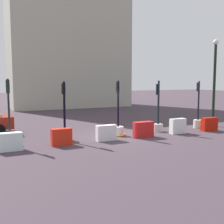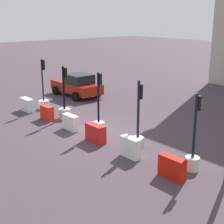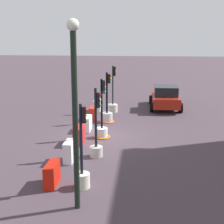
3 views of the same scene
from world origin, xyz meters
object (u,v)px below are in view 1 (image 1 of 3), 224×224
object	(u,v)px
construction_barrier_3	(143,129)
street_lamp_post	(215,76)
construction_barrier_1	(61,137)
construction_barrier_5	(209,124)
construction_barrier_2	(106,133)
traffic_light_2	(118,127)
traffic_light_1	(65,131)
traffic_light_4	(198,119)
traffic_light_0	(10,134)
construction_barrier_0	(9,142)
construction_barrier_4	(178,126)
traffic_light_3	(158,120)

from	to	relation	value
construction_barrier_3	street_lamp_post	size ratio (longest dim) A/B	0.19
construction_barrier_3	street_lamp_post	world-z (taller)	street_lamp_post
construction_barrier_1	construction_barrier_5	xyz separation A→B (m)	(9.33, -0.08, 0.00)
construction_barrier_2	construction_barrier_3	size ratio (longest dim) A/B	0.96
traffic_light_2	traffic_light_1	bearing A→B (deg)	-178.55
construction_barrier_2	construction_barrier_5	bearing A→B (deg)	-1.05
traffic_light_2	traffic_light_4	bearing A→B (deg)	0.29
traffic_light_4	traffic_light_2	bearing A→B (deg)	-179.71
construction_barrier_3	construction_barrier_1	bearing A→B (deg)	179.99
traffic_light_0	construction_barrier_5	bearing A→B (deg)	-5.55
traffic_light_0	traffic_light_2	size ratio (longest dim) A/B	1.03
traffic_light_1	construction_barrier_0	world-z (taller)	traffic_light_1
construction_barrier_4	traffic_light_4	bearing A→B (deg)	22.32
construction_barrier_0	construction_barrier_4	distance (m)	9.38
traffic_light_0	construction_barrier_2	distance (m)	4.72
construction_barrier_2	street_lamp_post	size ratio (longest dim) A/B	0.18
construction_barrier_0	traffic_light_1	bearing A→B (deg)	19.01
traffic_light_0	construction_barrier_2	xyz separation A→B (m)	(4.62, -1.00, -0.16)
traffic_light_3	traffic_light_4	world-z (taller)	traffic_light_3
traffic_light_1	construction_barrier_2	size ratio (longest dim) A/B	2.90
traffic_light_4	construction_barrier_2	distance (m)	7.11
traffic_light_0	street_lamp_post	xyz separation A→B (m)	(13.07, 0.10, 2.80)
construction_barrier_2	street_lamp_post	world-z (taller)	street_lamp_post
traffic_light_2	traffic_light_3	xyz separation A→B (m)	(2.78, 0.10, 0.17)
traffic_light_2	construction_barrier_1	size ratio (longest dim) A/B	3.16
construction_barrier_4	construction_barrier_5	bearing A→B (deg)	-2.96
construction_barrier_5	traffic_light_3	bearing A→B (deg)	158.39
traffic_light_4	construction_barrier_5	size ratio (longest dim) A/B	2.85
construction_barrier_3	construction_barrier_2	bearing A→B (deg)	178.83
traffic_light_1	construction_barrier_2	world-z (taller)	traffic_light_1
construction_barrier_3	construction_barrier_5	distance (m)	4.73
traffic_light_3	construction_barrier_1	xyz separation A→B (m)	(-6.33, -1.11, -0.27)
traffic_light_2	construction_barrier_3	distance (m)	1.46
construction_barrier_3	traffic_light_1	bearing A→B (deg)	167.44
traffic_light_0	traffic_light_1	xyz separation A→B (m)	(2.67, -0.11, -0.07)
traffic_light_4	construction_barrier_4	size ratio (longest dim) A/B	3.16
traffic_light_4	construction_barrier_5	distance (m)	1.14
construction_barrier_1	construction_barrier_4	world-z (taller)	construction_barrier_4
traffic_light_0	construction_barrier_2	bearing A→B (deg)	-12.17
traffic_light_2	construction_barrier_5	xyz separation A→B (m)	(5.78, -1.09, -0.09)
construction_barrier_1	street_lamp_post	bearing A→B (deg)	6.02
construction_barrier_0	construction_barrier_5	world-z (taller)	construction_barrier_5
traffic_light_2	construction_barrier_0	xyz separation A→B (m)	(-5.95, -1.05, -0.09)
traffic_light_1	construction_barrier_3	xyz separation A→B (m)	(4.17, -0.93, -0.07)
construction_barrier_0	construction_barrier_2	bearing A→B (deg)	1.10
traffic_light_1	construction_barrier_2	xyz separation A→B (m)	(1.95, -0.88, -0.09)
traffic_light_4	construction_barrier_3	world-z (taller)	traffic_light_4
construction_barrier_1	construction_barrier_3	size ratio (longest dim) A/B	0.89
traffic_light_3	construction_barrier_0	xyz separation A→B (m)	(-8.73, -1.15, -0.27)
construction_barrier_0	construction_barrier_3	size ratio (longest dim) A/B	1.05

